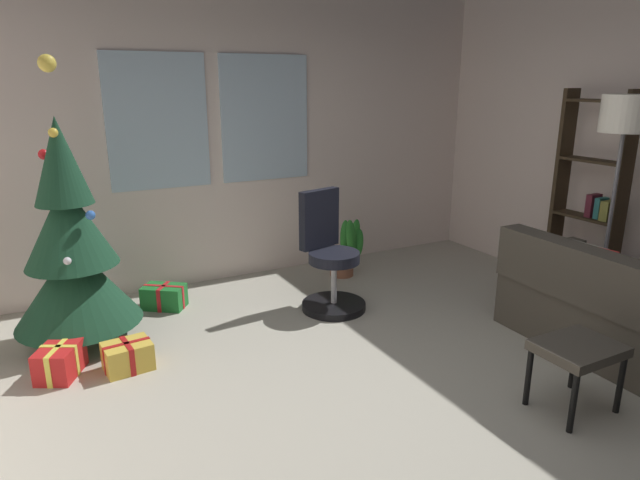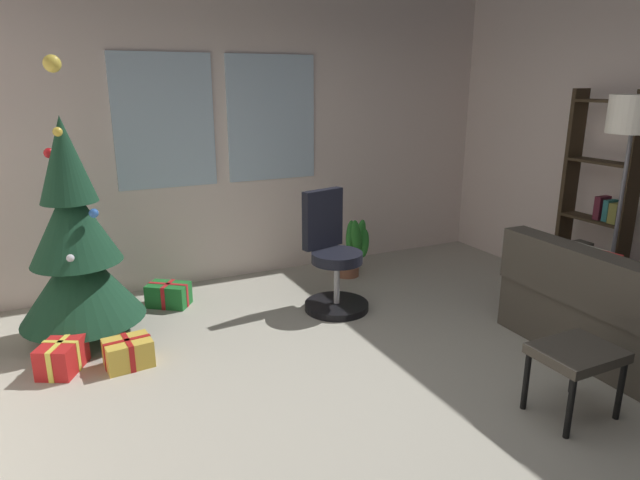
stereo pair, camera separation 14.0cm
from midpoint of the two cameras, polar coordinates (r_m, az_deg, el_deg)
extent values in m
cube|color=#ADA898|center=(3.69, 10.68, -16.61)|extent=(5.18, 5.39, 0.10)
cube|color=beige|center=(5.56, -5.77, 10.97)|extent=(5.18, 0.10, 2.87)
cube|color=silver|center=(5.24, -15.09, 11.77)|extent=(0.90, 0.03, 1.20)
cube|color=silver|center=(5.54, -4.30, 12.47)|extent=(0.90, 0.03, 1.20)
cube|color=#433D34|center=(4.55, 30.47, -8.34)|extent=(0.89, 1.79, 0.43)
cube|color=#433D34|center=(4.15, 28.51, -4.24)|extent=(0.25, 1.77, 0.39)
cube|color=#433D34|center=(4.91, 23.41, -1.80)|extent=(0.84, 0.16, 0.20)
cube|color=red|center=(4.38, 27.04, -3.39)|extent=(0.27, 0.43, 0.42)
cube|color=beige|center=(4.43, 26.26, -3.09)|extent=(0.17, 0.40, 0.41)
cube|color=#433D34|center=(3.63, 26.15, -10.47)|extent=(0.48, 0.38, 0.06)
cylinder|color=black|center=(3.49, 25.59, -15.48)|extent=(0.04, 0.04, 0.37)
cylinder|color=black|center=(3.80, 29.65, -13.42)|extent=(0.04, 0.04, 0.37)
cylinder|color=black|center=(3.66, 21.65, -13.46)|extent=(0.04, 0.04, 0.37)
cylinder|color=black|center=(3.96, 25.84, -11.70)|extent=(0.04, 0.04, 0.37)
cylinder|color=#4C331E|center=(4.68, -22.30, -8.38)|extent=(0.12, 0.12, 0.16)
cone|color=#183E28|center=(4.54, -22.83, -3.88)|extent=(0.92, 0.92, 0.62)
cone|color=#183E28|center=(4.42, -23.47, 1.74)|extent=(0.66, 0.66, 0.62)
cone|color=#183E28|center=(4.34, -24.15, 7.63)|extent=(0.40, 0.40, 0.62)
sphere|color=red|center=(4.43, -25.49, 8.14)|extent=(0.07, 0.07, 0.07)
sphere|color=gold|center=(4.22, -24.72, 10.16)|extent=(0.07, 0.07, 0.07)
sphere|color=silver|center=(4.18, -23.62, -1.74)|extent=(0.05, 0.05, 0.05)
sphere|color=blue|center=(4.22, -21.55, 2.60)|extent=(0.07, 0.07, 0.07)
sphere|color=#1E8C4C|center=(4.45, -25.06, 8.26)|extent=(0.06, 0.06, 0.06)
sphere|color=#F2D14C|center=(4.30, -25.18, 16.24)|extent=(0.12, 0.12, 0.12)
cube|color=red|center=(4.22, -24.33, -10.93)|extent=(0.36, 0.41, 0.21)
cube|color=#EAD84C|center=(4.22, -24.33, -10.93)|extent=(0.20, 0.33, 0.22)
cube|color=#EAD84C|center=(4.22, -24.33, -10.93)|extent=(0.23, 0.14, 0.22)
cube|color=#1E722D|center=(5.07, -14.67, -5.51)|extent=(0.42, 0.39, 0.20)
cube|color=red|center=(5.07, -14.67, -5.51)|extent=(0.31, 0.24, 0.21)
cube|color=red|center=(5.07, -14.67, -5.51)|extent=(0.17, 0.21, 0.21)
cube|color=gold|center=(4.13, -18.35, -11.05)|extent=(0.33, 0.27, 0.19)
cube|color=#B21919|center=(4.13, -18.35, -11.05)|extent=(0.06, 0.25, 0.20)
cube|color=#B21919|center=(4.13, -18.35, -11.05)|extent=(0.32, 0.07, 0.20)
cylinder|color=black|center=(4.86, 2.56, -6.85)|extent=(0.56, 0.56, 0.06)
cylinder|color=#B2B2B7|center=(4.77, 2.59, -4.21)|extent=(0.05, 0.05, 0.42)
cylinder|color=black|center=(4.70, 2.62, -1.82)|extent=(0.44, 0.44, 0.09)
cube|color=black|center=(4.75, 1.12, 2.22)|extent=(0.40, 0.17, 0.51)
cube|color=#36291A|center=(5.23, 30.05, 3.02)|extent=(0.18, 0.04, 1.87)
cube|color=#36291A|center=(5.58, 25.03, 4.38)|extent=(0.18, 0.04, 1.87)
cube|color=#36291A|center=(5.57, 26.55, -3.15)|extent=(0.18, 0.56, 0.02)
cube|color=#36291A|center=(5.44, 27.22, 1.90)|extent=(0.18, 0.56, 0.02)
cube|color=#36291A|center=(5.35, 27.91, 7.15)|extent=(0.18, 0.56, 0.02)
cube|color=#36291A|center=(5.31, 28.64, 12.53)|extent=(0.18, 0.56, 0.02)
cube|color=maroon|center=(5.44, 28.41, -2.71)|extent=(0.16, 0.08, 0.18)
cube|color=#194C8A|center=(5.48, 27.89, -2.44)|extent=(0.14, 0.05, 0.19)
cube|color=beige|center=(5.52, 27.19, -2.50)|extent=(0.16, 0.07, 0.14)
cube|color=#287635|center=(5.55, 26.60, -2.05)|extent=(0.16, 0.06, 0.19)
cube|color=#842978|center=(5.61, 26.05, -1.99)|extent=(0.14, 0.06, 0.15)
cube|color=#BC6D29|center=(5.66, 25.50, -1.63)|extent=(0.13, 0.07, 0.18)
cube|color=#47404C|center=(5.69, 24.75, -1.58)|extent=(0.17, 0.06, 0.16)
cube|color=olive|center=(5.31, 29.16, 2.43)|extent=(0.15, 0.08, 0.17)
cube|color=#2C7473|center=(5.37, 28.52, 2.71)|extent=(0.13, 0.05, 0.18)
cube|color=#5C1E2C|center=(5.40, 27.87, 2.97)|extent=(0.14, 0.06, 0.20)
cylinder|color=slate|center=(5.15, 27.90, -7.63)|extent=(0.28, 0.28, 0.03)
cylinder|color=slate|center=(4.92, 29.08, 0.72)|extent=(0.03, 0.03, 1.52)
cylinder|color=white|center=(4.79, 30.56, 11.18)|extent=(0.37, 0.37, 0.28)
cylinder|color=brown|center=(5.65, 3.56, -2.66)|extent=(0.24, 0.24, 0.21)
ellipsoid|color=#257426|center=(5.54, 5.30, -0.35)|extent=(0.19, 0.18, 0.31)
ellipsoid|color=#257426|center=(5.60, 4.90, 0.27)|extent=(0.17, 0.15, 0.39)
ellipsoid|color=#257426|center=(5.44, 4.55, 0.16)|extent=(0.22, 0.21, 0.46)
ellipsoid|color=#257426|center=(5.63, 3.92, 0.26)|extent=(0.18, 0.20, 0.37)
camera|label=1|loc=(0.07, -88.99, 0.29)|focal=30.84mm
camera|label=2|loc=(0.07, 91.01, -0.29)|focal=30.84mm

